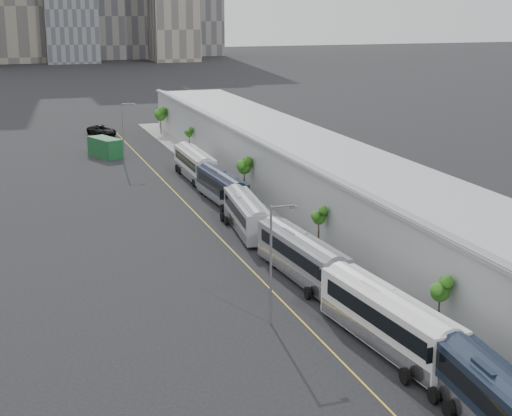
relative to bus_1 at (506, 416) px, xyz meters
name	(u,v)px	position (x,y,z in m)	size (l,w,h in m)	color
sidewalk	(348,249)	(6.37, 33.50, -1.57)	(10.00, 170.00, 0.12)	gray
lane_line	(243,261)	(-4.13, 33.50, -1.62)	(0.12, 160.00, 0.02)	gold
depot	(387,211)	(10.36, 33.50, 1.88)	(12.45, 160.40, 7.20)	gray
bus_1	(506,416)	(0.00, 0.00, 0.00)	(3.70, 13.39, 3.87)	black
bus_2	(388,325)	(-0.35, 12.67, 0.08)	(4.06, 14.09, 4.06)	white
bus_3	(301,260)	(-0.73, 27.60, -0.01)	(3.53, 13.27, 3.83)	slate
bus_4	(247,218)	(-0.94, 42.28, -0.08)	(3.82, 12.74, 3.67)	#93959C
bus_5	(222,190)	(0.03, 54.97, -0.11)	(3.06, 12.47, 3.62)	black
bus_6	(195,166)	(0.16, 68.68, 0.01)	(2.96, 13.29, 3.88)	silver
tree_1	(440,291)	(3.51, 12.63, 2.06)	(1.32, 1.32, 4.45)	black
tree_2	(319,218)	(3.56, 34.10, 1.67)	(1.22, 1.22, 4.01)	black
tree_3	(244,166)	(3.35, 56.75, 2.18)	(1.63, 1.63, 4.68)	black
tree_4	(189,134)	(3.67, 86.23, 1.43)	(1.00, 1.00, 3.72)	black
tree_5	(160,114)	(3.16, 105.61, 2.09)	(2.01, 2.01, 4.76)	black
street_lamp_near	(273,257)	(-6.30, 19.13, 3.53)	(2.04, 0.22, 8.94)	#59595E
street_lamp_far	(124,130)	(-7.34, 79.62, 3.59)	(2.04, 0.22, 9.05)	#59595E
shipping_container	(105,147)	(-9.13, 87.59, -0.16)	(2.69, 6.24, 2.93)	#144322
suv	(102,130)	(-6.94, 108.09, -0.74)	(2.94, 6.38, 1.77)	black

